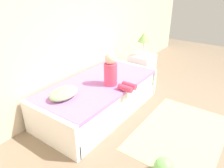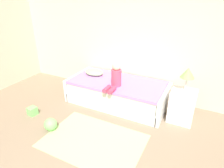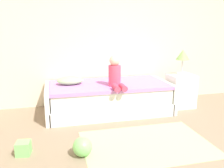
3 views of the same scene
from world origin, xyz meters
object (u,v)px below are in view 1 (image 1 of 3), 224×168
at_px(table_lamp, 144,38).
at_px(child_figure, 113,73).
at_px(bed, 99,97).
at_px(toy_ball, 164,167).
at_px(nightstand, 142,69).
at_px(pillow, 64,93).

bearing_deg(table_lamp, child_figure, -171.68).
height_order(bed, toy_ball, bed).
relative_size(bed, child_figure, 4.14).
xyz_separation_m(nightstand, toy_ball, (-1.98, -1.35, -0.19)).
bearing_deg(toy_ball, bed, 65.69).
bearing_deg(bed, pillow, 171.07).
relative_size(table_lamp, pillow, 1.02).
height_order(nightstand, child_figure, child_figure).
bearing_deg(child_figure, pillow, 154.79).
distance_m(bed, table_lamp, 1.52).
relative_size(nightstand, pillow, 1.36).
xyz_separation_m(table_lamp, pillow, (-1.99, 0.14, -0.37)).
bearing_deg(pillow, bed, -8.93).
bearing_deg(child_figure, bed, 104.97).
xyz_separation_m(bed, nightstand, (1.35, -0.04, 0.05)).
distance_m(nightstand, table_lamp, 0.64).
height_order(bed, nightstand, nightstand).
relative_size(nightstand, toy_ball, 2.67).
height_order(child_figure, pillow, child_figure).
relative_size(bed, toy_ball, 9.37).
bearing_deg(nightstand, child_figure, -171.68).
xyz_separation_m(pillow, toy_ball, (0.01, -1.49, -0.45)).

